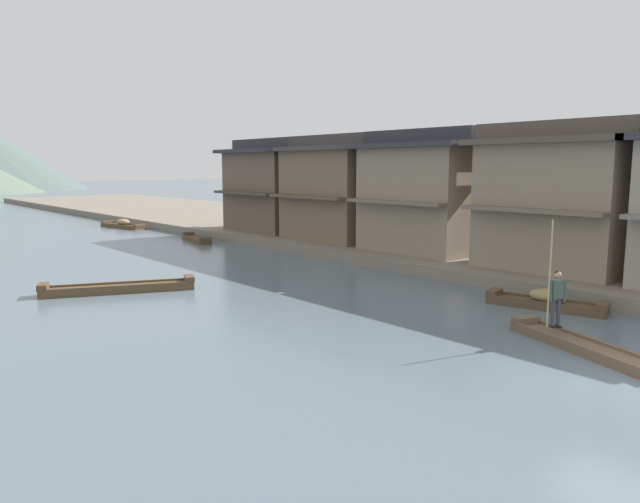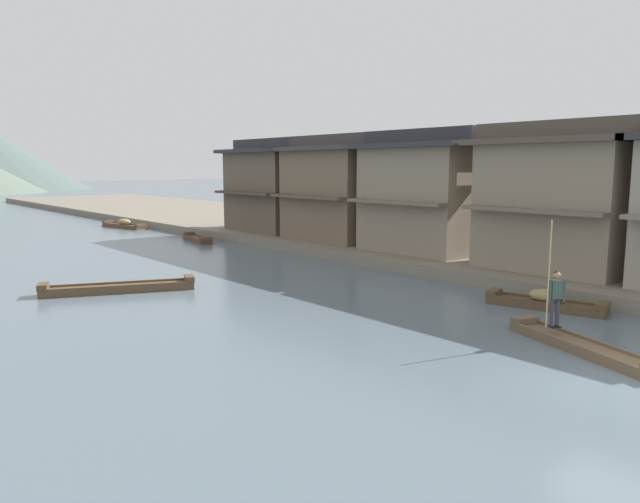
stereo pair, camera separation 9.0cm
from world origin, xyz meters
TOP-DOWN VIEW (x-y plane):
  - ground_plane at (0.00, 0.00)m, footprint 400.00×400.00m
  - riverbank_right at (15.84, 30.00)m, footprint 18.00×110.00m
  - boat_foreground_poled at (1.91, 1.76)m, footprint 2.44×4.83m
  - boatman_person at (2.24, 2.75)m, footprint 0.52×0.37m
  - boat_moored_nearest at (5.56, 29.01)m, footprint 1.51×3.87m
  - boat_moored_second at (-4.48, 17.03)m, footprint 5.60×3.06m
  - boat_moored_third at (5.42, 40.60)m, footprint 1.84×5.04m
  - boat_moored_far at (5.61, 4.81)m, footprint 1.79×4.06m
  - house_waterfront_second at (10.38, 6.96)m, footprint 5.20×6.81m
  - house_waterfront_tall at (10.74, 14.07)m, footprint 5.91×6.77m
  - house_waterfront_narrow at (11.09, 20.73)m, footprint 6.62×6.94m
  - house_waterfront_far at (11.22, 27.21)m, footprint 6.87×6.95m

SIDE VIEW (x-z plane):
  - ground_plane at x=0.00m, z-range 0.00..0.00m
  - boat_foreground_poled at x=1.91m, z-range -0.06..0.32m
  - boat_moored_nearest at x=5.56m, z-range -0.07..0.39m
  - boat_moored_second at x=-4.48m, z-range -0.09..0.41m
  - boat_moored_far at x=5.61m, z-range -0.10..0.58m
  - boat_moored_third at x=5.42m, z-range -0.12..0.61m
  - riverbank_right at x=15.84m, z-range 0.00..0.55m
  - boatman_person at x=2.24m, z-range -0.12..2.92m
  - house_waterfront_far at x=11.22m, z-range 0.48..6.62m
  - house_waterfront_narrow at x=11.09m, z-range 0.48..6.62m
  - house_waterfront_tall at x=10.74m, z-range 0.49..6.63m
  - house_waterfront_second at x=10.38m, z-range 0.49..6.63m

